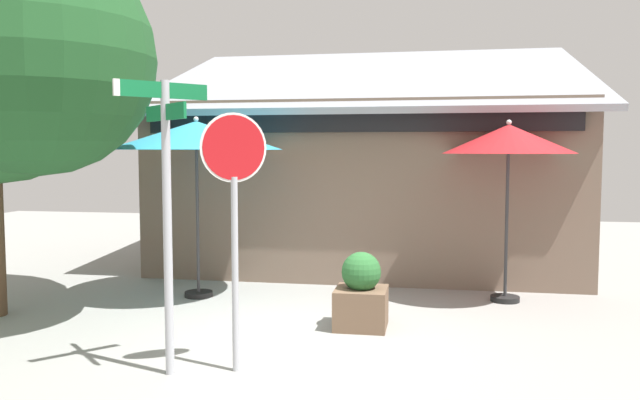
{
  "coord_description": "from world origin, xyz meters",
  "views": [
    {
      "loc": [
        1.71,
        -7.69,
        2.3
      ],
      "look_at": [
        0.14,
        1.2,
        1.6
      ],
      "focal_mm": 35.15,
      "sensor_mm": 36.0,
      "label": 1
    }
  ],
  "objects_px": {
    "street_sign_post": "(166,195)",
    "patio_umbrella_teal_left": "(196,136)",
    "stop_sign": "(234,195)",
    "sidewalk_planter": "(361,294)",
    "patio_umbrella_crimson_center": "(509,141)"
  },
  "relations": [
    {
      "from": "sidewalk_planter",
      "to": "patio_umbrella_teal_left",
      "type": "bearing_deg",
      "value": 154.73
    },
    {
      "from": "patio_umbrella_teal_left",
      "to": "patio_umbrella_crimson_center",
      "type": "height_order",
      "value": "patio_umbrella_teal_left"
    },
    {
      "from": "street_sign_post",
      "to": "patio_umbrella_crimson_center",
      "type": "bearing_deg",
      "value": 45.61
    },
    {
      "from": "street_sign_post",
      "to": "patio_umbrella_crimson_center",
      "type": "xyz_separation_m",
      "value": [
        3.79,
        3.87,
        0.6
      ]
    },
    {
      "from": "stop_sign",
      "to": "patio_umbrella_crimson_center",
      "type": "xyz_separation_m",
      "value": [
        3.14,
        3.66,
        0.61
      ]
    },
    {
      "from": "stop_sign",
      "to": "patio_umbrella_teal_left",
      "type": "relative_size",
      "value": 0.95
    },
    {
      "from": "street_sign_post",
      "to": "patio_umbrella_teal_left",
      "type": "bearing_deg",
      "value": 106.16
    },
    {
      "from": "street_sign_post",
      "to": "sidewalk_planter",
      "type": "relative_size",
      "value": 3.02
    },
    {
      "from": "patio_umbrella_crimson_center",
      "to": "sidewalk_planter",
      "type": "bearing_deg",
      "value": -138.07
    },
    {
      "from": "patio_umbrella_teal_left",
      "to": "sidewalk_planter",
      "type": "height_order",
      "value": "patio_umbrella_teal_left"
    },
    {
      "from": "patio_umbrella_teal_left",
      "to": "patio_umbrella_crimson_center",
      "type": "distance_m",
      "value": 4.79
    },
    {
      "from": "stop_sign",
      "to": "sidewalk_planter",
      "type": "distance_m",
      "value": 2.58
    },
    {
      "from": "stop_sign",
      "to": "patio_umbrella_teal_left",
      "type": "bearing_deg",
      "value": 117.3
    },
    {
      "from": "street_sign_post",
      "to": "sidewalk_planter",
      "type": "height_order",
      "value": "street_sign_post"
    },
    {
      "from": "patio_umbrella_teal_left",
      "to": "stop_sign",
      "type": "bearing_deg",
      "value": -62.7
    }
  ]
}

